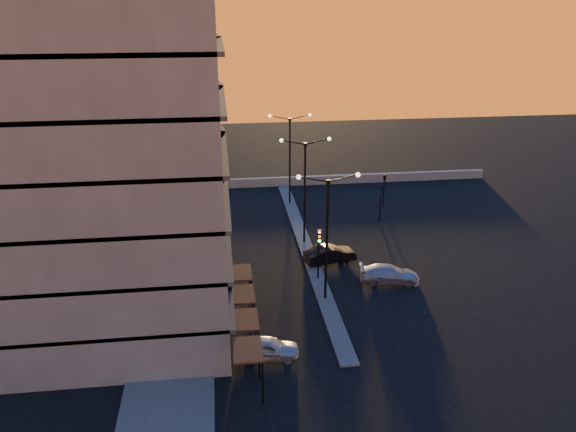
# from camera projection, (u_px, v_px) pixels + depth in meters

# --- Properties ---
(ground) EXTENTS (120.00, 120.00, 0.00)m
(ground) POSITION_uv_depth(u_px,v_px,m) (325.00, 299.00, 40.63)
(ground) COLOR black
(ground) RESTS_ON ground
(sidewalk_west) EXTENTS (5.00, 40.00, 0.12)m
(sidewalk_west) POSITION_uv_depth(u_px,v_px,m) (181.00, 281.00, 43.07)
(sidewalk_west) COLOR #4A4A48
(sidewalk_west) RESTS_ON ground
(median) EXTENTS (1.20, 36.00, 0.12)m
(median) POSITION_uv_depth(u_px,v_px,m) (304.00, 242.00, 49.82)
(median) COLOR #4A4A48
(median) RESTS_ON ground
(parapet) EXTENTS (44.00, 0.50, 1.00)m
(parapet) POSITION_uv_depth(u_px,v_px,m) (300.00, 181.00, 64.64)
(parapet) COLOR slate
(parapet) RESTS_ON ground
(building) EXTENTS (14.35, 17.08, 25.00)m
(building) POSITION_uv_depth(u_px,v_px,m) (107.00, 145.00, 34.62)
(building) COLOR slate
(building) RESTS_ON ground
(streetlamp_near) EXTENTS (4.32, 0.32, 9.51)m
(streetlamp_near) POSITION_uv_depth(u_px,v_px,m) (327.00, 228.00, 38.56)
(streetlamp_near) COLOR black
(streetlamp_near) RESTS_ON ground
(streetlamp_mid) EXTENTS (4.32, 0.32, 9.51)m
(streetlamp_mid) POSITION_uv_depth(u_px,v_px,m) (305.00, 183.00, 47.78)
(streetlamp_mid) COLOR black
(streetlamp_mid) RESTS_ON ground
(streetlamp_far) EXTENTS (4.32, 0.32, 9.51)m
(streetlamp_far) POSITION_uv_depth(u_px,v_px,m) (290.00, 152.00, 57.00)
(streetlamp_far) COLOR black
(streetlamp_far) RESTS_ON ground
(traffic_light_main) EXTENTS (0.28, 0.44, 4.25)m
(traffic_light_main) POSITION_uv_depth(u_px,v_px,m) (319.00, 246.00, 42.21)
(traffic_light_main) COLOR black
(traffic_light_main) RESTS_ON ground
(signal_east_a) EXTENTS (0.13, 0.16, 3.60)m
(signal_east_a) POSITION_uv_depth(u_px,v_px,m) (380.00, 203.00, 53.75)
(signal_east_a) COLOR black
(signal_east_a) RESTS_ON ground
(signal_east_b) EXTENTS (0.42, 1.99, 3.60)m
(signal_east_b) POSITION_uv_depth(u_px,v_px,m) (385.00, 178.00, 57.18)
(signal_east_b) COLOR black
(signal_east_b) RESTS_ON ground
(car_hatchback) EXTENTS (4.05, 2.07, 1.32)m
(car_hatchback) POSITION_uv_depth(u_px,v_px,m) (267.00, 348.00, 33.91)
(car_hatchback) COLOR #B1B3BA
(car_hatchback) RESTS_ON ground
(car_sedan) EXTENTS (4.51, 2.40, 1.41)m
(car_sedan) POSITION_uv_depth(u_px,v_px,m) (330.00, 254.00, 45.96)
(car_sedan) COLOR black
(car_sedan) RESTS_ON ground
(car_wagon) EXTENTS (4.80, 2.65, 1.32)m
(car_wagon) POSITION_uv_depth(u_px,v_px,m) (390.00, 274.00, 42.83)
(car_wagon) COLOR #A8AAB0
(car_wagon) RESTS_ON ground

